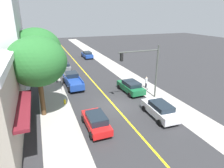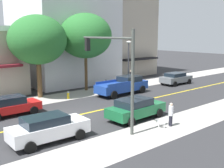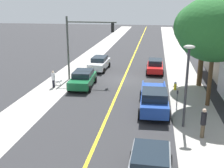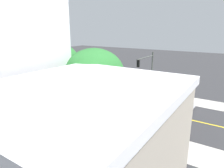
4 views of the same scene
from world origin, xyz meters
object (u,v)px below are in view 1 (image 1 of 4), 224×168
fire_hydrant (65,101)px  traffic_light_mast (146,65)px  street_tree_left_near (37,62)px  pedestrian_white_shirt (146,82)px  white_sedan_right_curb (160,110)px  street_tree_right_corner (37,49)px  small_dog (148,88)px  grey_sedan_left_curb (64,66)px  street_lamp (55,60)px  parking_meter (61,84)px  blue_sedan_right_curb (87,55)px  pedestrian_black_shirt (49,74)px  blue_pickup_truck (73,80)px  red_sedan_left_curb (96,121)px  green_sedan_right_curb (131,86)px

fire_hydrant → traffic_light_mast: size_ratio=0.12×
street_tree_left_near → traffic_light_mast: bearing=-1.3°
traffic_light_mast → pedestrian_white_shirt: (2.11, 3.11, -3.43)m
traffic_light_mast → white_sedan_right_curb: traffic_light_mast is taller
street_tree_left_near → white_sedan_right_curb: bearing=-23.6°
street_tree_right_corner → white_sedan_right_curb: bearing=-43.5°
fire_hydrant → pedestrian_white_shirt: pedestrian_white_shirt is taller
small_dog → grey_sedan_left_curb: bearing=-71.4°
traffic_light_mast → small_dog: size_ratio=9.18×
grey_sedan_left_curb → small_dog: bearing=-145.3°
street_lamp → parking_meter: bearing=-86.7°
small_dog → street_tree_left_near: bearing=-6.3°
street_lamp → grey_sedan_left_curb: bearing=71.8°
street_tree_right_corner → blue_sedan_right_curb: bearing=61.1°
street_lamp → pedestrian_black_shirt: size_ratio=2.88×
white_sedan_right_curb → blue_pickup_truck: (-6.58, 11.94, 0.10)m
street_tree_right_corner → street_lamp: 5.47m
red_sedan_left_curb → grey_sedan_left_curb: size_ratio=1.01×
pedestrian_black_shirt → red_sedan_left_curb: bearing=-119.4°
green_sedan_right_curb → small_dog: 2.55m
red_sedan_left_curb → blue_pickup_truck: size_ratio=0.72×
street_tree_left_near → traffic_light_mast: 11.73m
street_tree_left_near → parking_meter: bearing=68.1°
blue_sedan_right_curb → fire_hydrant: bearing=158.5°
street_tree_left_near → grey_sedan_left_curb: bearing=74.8°
street_tree_left_near → street_lamp: bearing=76.6°
parking_meter → traffic_light_mast: (9.13, -6.54, 3.39)m
traffic_light_mast → blue_pickup_truck: traffic_light_mast is taller
white_sedan_right_curb → pedestrian_white_shirt: size_ratio=2.87×
street_tree_left_near → grey_sedan_left_curb: 17.23m
parking_meter → green_sedan_right_curb: bearing=-25.5°
white_sedan_right_curb → pedestrian_white_shirt: 8.13m
blue_sedan_right_curb → pedestrian_white_shirt: 22.32m
parking_meter → red_sedan_left_curb: 10.94m
parking_meter → street_tree_right_corner: bearing=-161.5°
parking_meter → pedestrian_black_shirt: (-1.19, 4.88, 0.10)m
street_tree_left_near → pedestrian_white_shirt: 14.84m
parking_meter → small_dog: bearing=-20.9°
traffic_light_mast → grey_sedan_left_curb: bearing=-65.7°
traffic_light_mast → street_lamp: bearing=-47.1°
blue_pickup_truck → pedestrian_black_shirt: 4.96m
fire_hydrant → pedestrian_white_shirt: 11.45m
fire_hydrant → blue_sedan_right_curb: size_ratio=0.17×
red_sedan_left_curb → small_dog: bearing=-54.8°
street_tree_right_corner → green_sedan_right_curb: street_tree_right_corner is taller
street_tree_left_near → red_sedan_left_curb: 7.88m
grey_sedan_left_curb → small_dog: size_ratio=6.05×
red_sedan_left_curb → white_sedan_right_curb: 6.56m
traffic_light_mast → blue_sedan_right_curb: 25.49m
street_lamp → small_dog: (11.24, -7.71, -3.06)m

